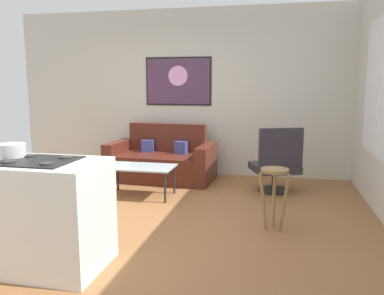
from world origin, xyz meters
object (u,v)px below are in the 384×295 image
(mixing_bowl, at_px, (11,151))
(bar_stool, at_px, (274,184))
(armchair, at_px, (277,163))
(couch, at_px, (162,162))
(wall_painting, at_px, (178,81))
(coffee_table, at_px, (140,169))

(mixing_bowl, bearing_deg, bar_stool, 28.96)
(armchair, bearing_deg, couch, 166.14)
(wall_painting, bearing_deg, coffee_table, -95.80)
(couch, relative_size, coffee_table, 1.81)
(armchair, height_order, mixing_bowl, mixing_bowl)
(bar_stool, xyz_separation_m, mixing_bowl, (-2.22, -1.23, 0.48))
(wall_painting, bearing_deg, armchair, -30.43)
(couch, xyz_separation_m, coffee_table, (-0.02, -1.01, 0.10))
(couch, height_order, mixing_bowl, mixing_bowl)
(bar_stool, distance_m, wall_painting, 3.15)
(armchair, distance_m, mixing_bowl, 3.52)
(armchair, height_order, bar_stool, armchair)
(bar_stool, bearing_deg, couch, 133.80)
(armchair, relative_size, mixing_bowl, 3.92)
(couch, bearing_deg, mixing_bowl, -97.33)
(bar_stool, relative_size, wall_painting, 0.58)
(mixing_bowl, height_order, wall_painting, wall_painting)
(bar_stool, bearing_deg, wall_painting, 124.53)
(mixing_bowl, bearing_deg, wall_painting, 81.57)
(armchair, relative_size, bar_stool, 1.44)
(coffee_table, height_order, armchair, armchair)
(couch, bearing_deg, bar_stool, -46.20)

